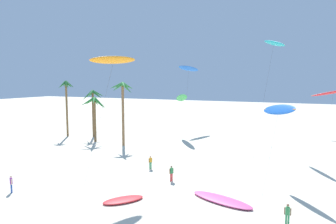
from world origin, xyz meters
TOP-DOWN VIEW (x-y plane):
  - palm_tree_0 at (-29.77, 40.02)m, footprint 3.28×3.25m
  - palm_tree_1 at (-24.77, 41.62)m, footprint 4.40×4.77m
  - palm_tree_2 at (-21.78, 38.30)m, footprint 4.85×4.75m
  - palm_tree_3 at (-15.49, 37.63)m, footprint 3.87×4.07m
  - flying_kite_1 at (-11.40, 57.50)m, footprint 3.96×11.63m
  - flying_kite_2 at (16.67, 60.85)m, footprint 7.75×9.53m
  - flying_kite_4 at (7.03, 44.68)m, footprint 4.21×12.39m
  - flying_kite_5 at (-6.17, 21.83)m, footprint 3.77×5.81m
  - flying_kite_6 at (-9.19, 47.74)m, footprint 5.19×6.78m
  - flying_kite_7 at (9.15, 28.54)m, footprint 4.02×6.55m
  - grounded_kite_2 at (5.12, 21.79)m, footprint 6.20×3.48m
  - grounded_kite_3 at (-2.90, 18.17)m, footprint 3.54×3.85m
  - person_foreground_walker at (10.66, 19.37)m, footprint 0.51×0.21m
  - person_near_left at (-13.84, 15.48)m, footprint 0.46×0.32m
  - person_near_right at (-1.11, 24.79)m, footprint 0.34×0.43m
  - person_far_watcher at (-5.23, 27.79)m, footprint 0.34×0.43m

SIDE VIEW (x-z plane):
  - grounded_kite_3 at x=-2.90m, z-range 0.00..0.28m
  - grounded_kite_2 at x=5.12m, z-range 0.00..0.31m
  - person_far_watcher at x=-5.23m, z-range 0.08..1.71m
  - person_near_left at x=-13.84m, z-range 0.08..1.78m
  - person_near_right at x=-1.11m, z-range 0.08..1.79m
  - person_foreground_walker at x=10.66m, z-range 0.08..1.80m
  - palm_tree_2 at x=-21.78m, z-range 2.34..10.30m
  - palm_tree_1 at x=-24.77m, z-range 2.64..11.69m
  - flying_kite_6 at x=-9.19m, z-range 3.18..11.93m
  - flying_kite_7 at x=9.15m, z-range 3.49..12.15m
  - palm_tree_3 at x=-15.49m, z-range 3.23..13.79m
  - flying_kite_2 at x=16.67m, z-range 3.70..13.42m
  - palm_tree_0 at x=-29.77m, z-range 3.29..14.05m
  - flying_kite_5 at x=-6.17m, z-range 6.10..19.53m
  - flying_kite_1 at x=-11.40m, z-range 6.24..20.48m
  - flying_kite_4 at x=7.03m, z-range 7.60..25.14m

